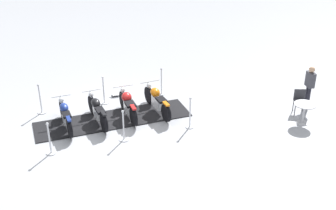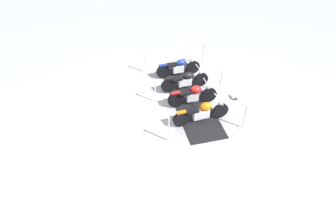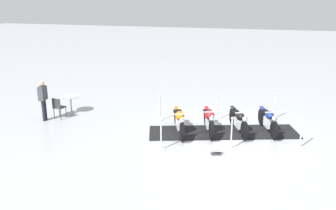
# 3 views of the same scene
# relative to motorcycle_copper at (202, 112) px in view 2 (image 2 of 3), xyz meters

# --- Properties ---
(ground_plane) EXTENTS (80.00, 80.00, 0.00)m
(ground_plane) POSITION_rel_motorcycle_copper_xyz_m (1.57, 0.50, -0.50)
(ground_plane) COLOR #A8AAB2
(display_platform) EXTENTS (5.69, 2.94, 0.03)m
(display_platform) POSITION_rel_motorcycle_copper_xyz_m (1.57, 0.50, -0.48)
(display_platform) COLOR black
(display_platform) RESTS_ON ground_plane
(motorcycle_copper) EXTENTS (1.03, 2.17, 0.96)m
(motorcycle_copper) POSITION_rel_motorcycle_copper_xyz_m (0.00, 0.00, 0.00)
(motorcycle_copper) COLOR black
(motorcycle_copper) RESTS_ON display_platform
(motorcycle_maroon) EXTENTS (0.86, 2.04, 0.99)m
(motorcycle_maroon) POSITION_rel_motorcycle_copper_xyz_m (1.05, 0.32, 0.02)
(motorcycle_maroon) COLOR black
(motorcycle_maroon) RESTS_ON display_platform
(motorcycle_black) EXTENTS (0.96, 2.09, 0.97)m
(motorcycle_black) POSITION_rel_motorcycle_copper_xyz_m (2.11, 0.62, -0.01)
(motorcycle_black) COLOR black
(motorcycle_black) RESTS_ON display_platform
(motorcycle_navy) EXTENTS (0.86, 2.04, 0.95)m
(motorcycle_navy) POSITION_rel_motorcycle_copper_xyz_m (3.16, 0.93, -0.01)
(motorcycle_navy) COLOR black
(motorcycle_navy) RESTS_ON display_platform
(stanchion_left_front) EXTENTS (0.28, 0.28, 1.14)m
(stanchion_left_front) POSITION_rel_motorcycle_copper_xyz_m (-1.08, 1.24, -0.08)
(stanchion_left_front) COLOR silver
(stanchion_left_front) RESTS_ON ground_plane
(stanchion_right_front) EXTENTS (0.29, 0.29, 1.12)m
(stanchion_right_front) POSITION_rel_motorcycle_copper_xyz_m (-0.27, -1.55, -0.10)
(stanchion_right_front) COLOR silver
(stanchion_right_front) RESTS_ON ground_plane
(stanchion_left_mid) EXTENTS (0.35, 0.35, 1.08)m
(stanchion_left_mid) POSITION_rel_motorcycle_copper_xyz_m (1.16, 1.89, -0.17)
(stanchion_left_mid) COLOR silver
(stanchion_left_mid) RESTS_ON ground_plane
(stanchion_right_rear) EXTENTS (0.32, 0.32, 1.15)m
(stanchion_right_rear) POSITION_rel_motorcycle_copper_xyz_m (4.22, -0.23, -0.11)
(stanchion_right_rear) COLOR silver
(stanchion_right_rear) RESTS_ON ground_plane
(stanchion_left_rear) EXTENTS (0.32, 0.32, 1.09)m
(stanchion_left_rear) POSITION_rel_motorcycle_copper_xyz_m (3.41, 2.55, -0.14)
(stanchion_left_rear) COLOR silver
(stanchion_left_rear) RESTS_ON ground_plane
(stanchion_right_mid) EXTENTS (0.35, 0.35, 1.12)m
(stanchion_right_mid) POSITION_rel_motorcycle_copper_xyz_m (1.98, -0.89, -0.16)
(stanchion_right_mid) COLOR silver
(stanchion_right_mid) RESTS_ON ground_plane
(info_placard) EXTENTS (0.37, 0.34, 0.23)m
(info_placard) POSITION_rel_motorcycle_copper_xyz_m (1.56, -1.48, -0.42)
(info_placard) COLOR #333338
(info_placard) RESTS_ON ground_plane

